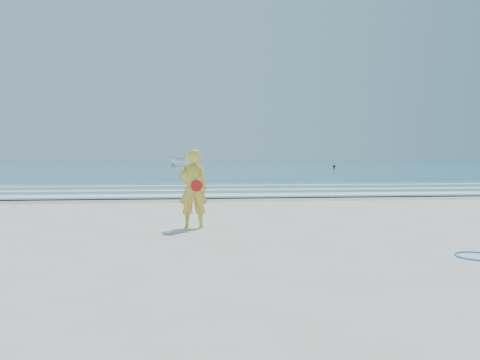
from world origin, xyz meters
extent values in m
plane|color=silver|center=(0.00, 0.00, 0.00)|extent=(400.00, 400.00, 0.00)
cube|color=#B2A893|center=(0.00, 9.00, 0.00)|extent=(400.00, 2.40, 0.00)
cube|color=#19727F|center=(0.00, 105.00, 0.02)|extent=(400.00, 190.00, 0.04)
cube|color=#59B7AD|center=(0.00, 14.00, 0.04)|extent=(400.00, 10.00, 0.01)
cube|color=white|center=(0.00, 10.30, 0.05)|extent=(400.00, 1.40, 0.01)
cube|color=white|center=(0.00, 13.20, 0.05)|extent=(400.00, 0.90, 0.01)
cube|color=white|center=(0.00, 16.50, 0.05)|extent=(400.00, 0.60, 0.01)
torus|color=#0D8FF6|center=(4.18, -1.82, 0.01)|extent=(0.82, 0.82, 0.03)
imported|color=white|center=(-1.82, 65.63, 0.87)|extent=(4.46, 2.06, 1.67)
sphere|color=black|center=(18.93, 53.32, 0.23)|extent=(0.37, 0.37, 0.37)
imported|color=yellow|center=(-0.53, 1.83, 0.92)|extent=(0.71, 0.50, 1.84)
cylinder|color=#FF1B16|center=(-0.45, 1.65, 1.00)|extent=(0.27, 0.08, 0.27)
camera|label=1|loc=(-0.56, -9.08, 1.69)|focal=35.00mm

